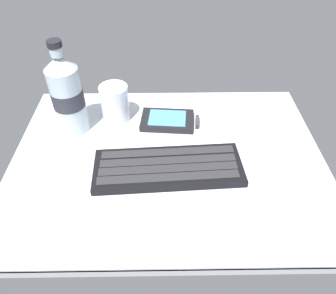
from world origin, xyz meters
The scene contains 5 objects.
ground_plane centered at (0.00, -0.23, -0.99)cm, with size 64.00×48.00×2.80cm.
keyboard centered at (-0.13, -3.52, 0.81)cm, with size 29.59×12.68×1.70cm.
handheld_device centered at (0.66, 11.49, 0.73)cm, with size 13.24×8.59×1.50cm.
juice_cup centered at (-11.88, 13.53, 3.91)cm, with size 6.40×6.40×8.50cm.
water_bottle centered at (-20.93, 9.89, 9.01)cm, with size 6.73×6.73×20.80cm.
Camera 1 is at (-0.65, -46.60, 46.22)cm, focal length 34.11 mm.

